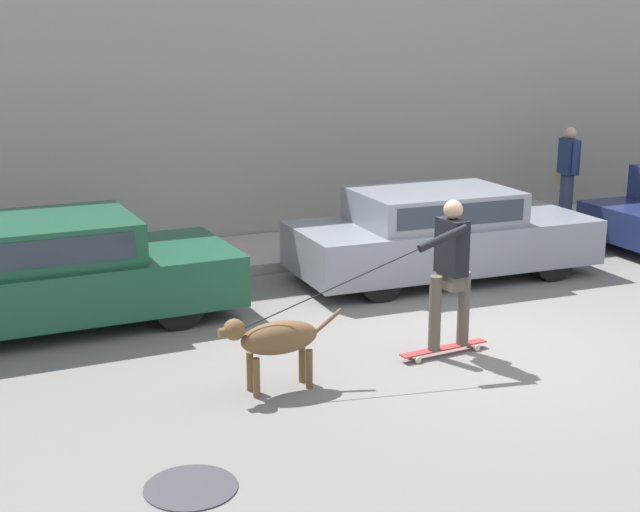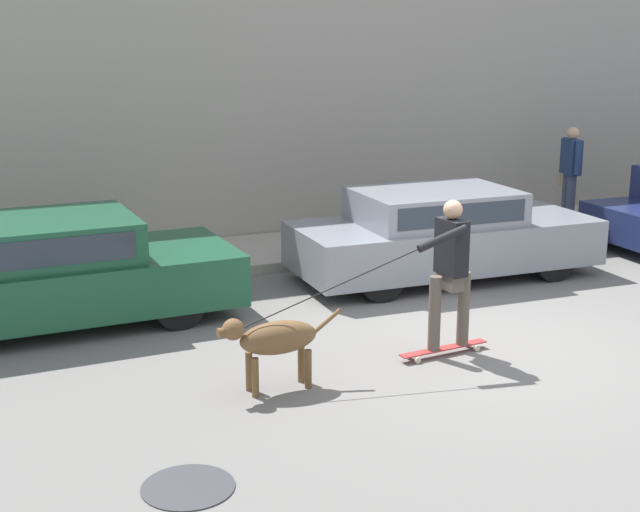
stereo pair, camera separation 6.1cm
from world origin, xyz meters
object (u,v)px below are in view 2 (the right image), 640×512
parked_car_1 (442,235)px  pedestrian_with_bag (570,170)px  parked_car_0 (38,273)px  skateboarder (449,268)px  dog (274,339)px

parked_car_1 → pedestrian_with_bag: 4.15m
parked_car_0 → skateboarder: bearing=-36.8°
parked_car_0 → skateboarder: 4.82m
skateboarder → parked_car_1: bearing=-124.6°
parked_car_0 → skateboarder: size_ratio=1.55×
parked_car_0 → pedestrian_with_bag: bearing=9.6°
parked_car_0 → dog: bearing=-59.3°
dog → pedestrian_with_bag: bearing=-147.3°
dog → skateboarder: bearing=-175.5°
parked_car_1 → skateboarder: 3.17m
parked_car_1 → pedestrian_with_bag: pedestrian_with_bag is taller
parked_car_0 → pedestrian_with_bag: size_ratio=2.79×
parked_car_1 → skateboarder: size_ratio=1.46×
pedestrian_with_bag → parked_car_1: bearing=-136.2°
dog → parked_car_1: bearing=-141.6°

